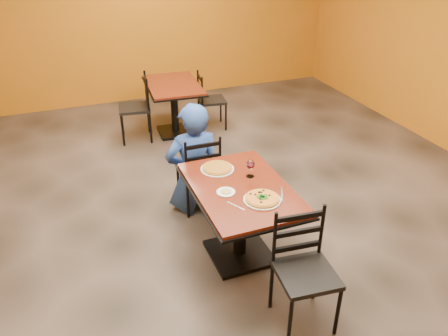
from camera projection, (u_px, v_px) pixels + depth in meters
name	position (u px, v px, depth m)	size (l,w,h in m)	color
floor	(221.00, 225.00, 4.63)	(7.00, 8.00, 0.01)	black
wall_back	(132.00, 10.00, 7.15)	(7.00, 0.01, 3.00)	#C26515
table_main	(241.00, 206.00, 3.95)	(0.83, 1.23, 0.75)	maroon
table_second	(174.00, 97.00, 6.37)	(0.81, 1.14, 0.75)	maroon
chair_main_near	(306.00, 275.00, 3.31)	(0.42, 0.42, 0.93)	black
chair_main_far	(198.00, 170.00, 4.74)	(0.40, 0.40, 0.88)	black
chair_second_left	(134.00, 108.00, 6.23)	(0.42, 0.42, 0.94)	black
chair_second_right	(212.00, 101.00, 6.61)	(0.38, 0.38, 0.85)	black
diner	(193.00, 157.00, 4.66)	(0.60, 0.39, 1.20)	navy
plate_main	(262.00, 200.00, 3.67)	(0.31, 0.31, 0.01)	white
pizza_main	(262.00, 198.00, 3.66)	(0.28, 0.28, 0.02)	#9A340B
plate_far	(217.00, 169.00, 4.12)	(0.31, 0.31, 0.01)	white
pizza_far	(217.00, 168.00, 4.12)	(0.28, 0.28, 0.02)	#B48622
side_plate	(226.00, 192.00, 3.78)	(0.16, 0.16, 0.01)	white
dip	(226.00, 191.00, 3.77)	(0.09, 0.09, 0.01)	tan
wine_glass	(250.00, 168.00, 3.97)	(0.08, 0.08, 0.18)	white
fork	(236.00, 206.00, 3.60)	(0.01, 0.19, 0.00)	silver
knife	(282.00, 194.00, 3.75)	(0.01, 0.21, 0.00)	silver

